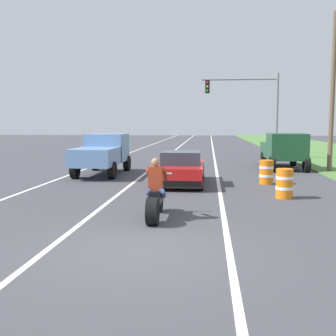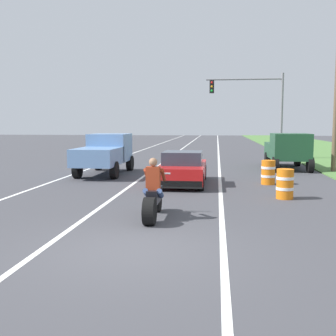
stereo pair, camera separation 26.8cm
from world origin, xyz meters
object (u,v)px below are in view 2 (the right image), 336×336
at_px(pickup_truck_right_shoulder_dark_green, 287,149).
at_px(traffic_light_mast_near, 257,102).
at_px(motorcycle_with_rider, 153,197).
at_px(pickup_truck_left_lane_light_blue, 105,152).
at_px(construction_barrel_nearest, 285,184).
at_px(sports_car_red, 183,169).
at_px(construction_barrel_mid, 268,172).

height_order(pickup_truck_right_shoulder_dark_green, traffic_light_mast_near, traffic_light_mast_near).
relative_size(motorcycle_with_rider, pickup_truck_left_lane_light_blue, 0.46).
relative_size(pickup_truck_left_lane_light_blue, construction_barrel_nearest, 4.80).
bearing_deg(traffic_light_mast_near, construction_barrel_nearest, -91.86).
bearing_deg(sports_car_red, construction_barrel_mid, 5.97).
bearing_deg(pickup_truck_right_shoulder_dark_green, traffic_light_mast_near, 100.01).
distance_m(pickup_truck_right_shoulder_dark_green, construction_barrel_mid, 6.35).
bearing_deg(construction_barrel_nearest, construction_barrel_mid, 92.68).
distance_m(pickup_truck_left_lane_light_blue, traffic_light_mast_near, 13.18).
distance_m(motorcycle_with_rider, pickup_truck_left_lane_light_blue, 9.94).
bearing_deg(sports_car_red, traffic_light_mast_near, 71.88).
bearing_deg(sports_car_red, motorcycle_with_rider, -92.27).
xyz_separation_m(sports_car_red, pickup_truck_right_shoulder_dark_green, (5.27, 6.44, 0.48)).
xyz_separation_m(pickup_truck_right_shoulder_dark_green, traffic_light_mast_near, (-1.11, 6.27, 2.94)).
height_order(pickup_truck_right_shoulder_dark_green, construction_barrel_nearest, pickup_truck_right_shoulder_dark_green).
xyz_separation_m(traffic_light_mast_near, construction_barrel_nearest, (-0.51, -15.57, -3.54)).
xyz_separation_m(sports_car_red, traffic_light_mast_near, (4.16, 12.71, 3.42)).
bearing_deg(traffic_light_mast_near, motorcycle_with_rider, -103.06).
bearing_deg(construction_barrel_mid, traffic_light_mast_near, 86.95).
height_order(traffic_light_mast_near, construction_barrel_nearest, traffic_light_mast_near).
bearing_deg(construction_barrel_mid, motorcycle_with_rider, -119.37).
xyz_separation_m(pickup_truck_left_lane_light_blue, construction_barrel_mid, (7.59, -2.49, -0.60)).
bearing_deg(pickup_truck_right_shoulder_dark_green, sports_car_red, -129.29).
bearing_deg(pickup_truck_left_lane_light_blue, traffic_light_mast_near, 50.06).
relative_size(motorcycle_with_rider, construction_barrel_mid, 2.21).
height_order(pickup_truck_right_shoulder_dark_green, construction_barrel_mid, pickup_truck_right_shoulder_dark_green).
bearing_deg(sports_car_red, pickup_truck_left_lane_light_blue, 145.13).
bearing_deg(construction_barrel_nearest, traffic_light_mast_near, 88.14).
bearing_deg(motorcycle_with_rider, construction_barrel_nearest, 41.33).
bearing_deg(pickup_truck_right_shoulder_dark_green, construction_barrel_nearest, -99.84).
relative_size(pickup_truck_right_shoulder_dark_green, construction_barrel_mid, 4.80).
relative_size(pickup_truck_right_shoulder_dark_green, construction_barrel_nearest, 4.80).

